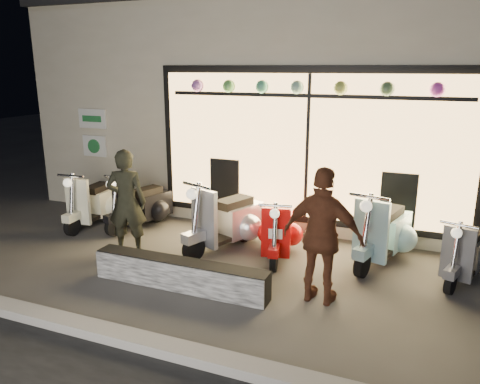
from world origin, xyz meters
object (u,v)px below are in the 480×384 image
(graffiti_barrier, at_px, (180,274))
(scooter_red, at_px, (279,230))
(scooter_silver, at_px, (232,219))
(man, at_px, (127,202))
(woman, at_px, (323,237))

(graffiti_barrier, relative_size, scooter_red, 1.85)
(scooter_red, bearing_deg, scooter_silver, 167.75)
(graffiti_barrier, relative_size, scooter_silver, 1.57)
(graffiti_barrier, bearing_deg, man, 149.83)
(scooter_red, distance_m, man, 2.41)
(woman, bearing_deg, scooter_red, -47.54)
(graffiti_barrier, bearing_deg, woman, 10.92)
(graffiti_barrier, height_order, scooter_silver, scooter_silver)
(scooter_silver, bearing_deg, scooter_red, 20.42)
(scooter_red, distance_m, woman, 1.68)
(scooter_red, bearing_deg, man, -170.07)
(scooter_red, height_order, woman, woman)
(scooter_silver, bearing_deg, man, -126.60)
(man, height_order, woman, woman)
(graffiti_barrier, height_order, woman, woman)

